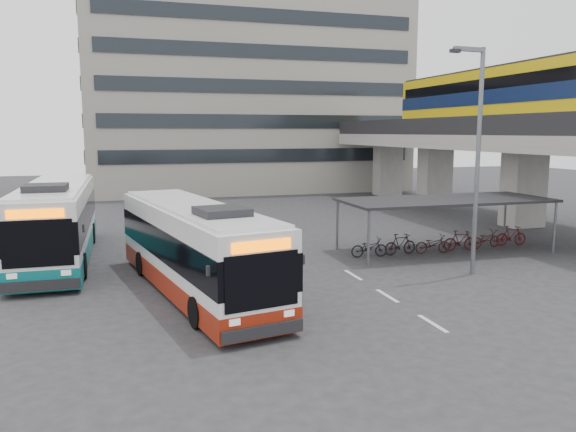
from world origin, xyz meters
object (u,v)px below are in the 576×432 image
object	(u,v)px
bus_teal	(57,222)
pedestrian	(252,238)
bus_main	(194,249)
lamp_post	(476,148)

from	to	relation	value
bus_teal	pedestrian	bearing A→B (deg)	-14.08
bus_teal	bus_main	bearing A→B (deg)	-53.16
bus_teal	lamp_post	world-z (taller)	lamp_post
pedestrian	bus_main	bearing A→B (deg)	142.39
bus_teal	pedestrian	world-z (taller)	bus_teal
bus_teal	pedestrian	size ratio (longest dim) A/B	7.02
bus_main	lamp_post	distance (m)	11.50
bus_main	pedestrian	xyz separation A→B (m)	(3.22, 4.85, -0.69)
bus_main	pedestrian	size ratio (longest dim) A/B	6.64
pedestrian	bus_teal	bearing A→B (deg)	71.59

